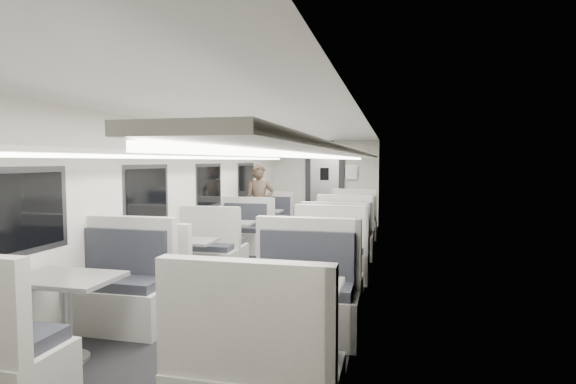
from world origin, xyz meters
The scene contains 19 objects.
room centered at (0.00, 0.00, 1.20)m, with size 3.24×12.24×2.64m.
booth_left_a centered at (-1.00, 3.21, 0.35)m, with size 0.97×1.96×1.05m.
booth_left_b centered at (-1.00, 0.99, 0.36)m, with size 1.00×2.04×1.09m.
booth_left_c centered at (-1.00, -0.79, 0.35)m, with size 0.97×1.98×1.06m.
booth_left_d centered at (-1.00, -3.26, 0.40)m, with size 1.11×2.25×1.20m.
booth_right_a centered at (1.00, 3.10, 0.38)m, with size 1.06×2.14×1.15m.
booth_right_b centered at (1.00, 0.87, 0.39)m, with size 1.08×2.19×1.17m.
booth_right_c centered at (1.00, -0.73, 0.39)m, with size 1.08×2.19×1.17m.
booth_right_d centered at (1.00, -3.07, 0.41)m, with size 1.13×2.28×1.22m.
passenger centered at (-0.94, 2.64, 0.87)m, with size 0.64×0.42×1.74m, color black.
window_a centered at (-1.49, 3.40, 1.35)m, with size 0.02×1.18×0.84m, color black.
window_b centered at (-1.49, 1.20, 1.35)m, with size 0.02×1.18×0.84m, color black.
window_c centered at (-1.49, -1.00, 1.35)m, with size 0.02×1.18×0.84m, color black.
window_d centered at (-1.49, -3.20, 1.35)m, with size 0.02×1.18×0.84m, color black.
luggage_rack_left centered at (-1.24, -0.30, 1.92)m, with size 0.46×10.40×0.09m.
luggage_rack_right centered at (1.24, -0.30, 1.92)m, with size 0.46×10.40×0.09m.
vestibule_door centered at (0.00, 5.93, 1.04)m, with size 1.10×0.13×2.10m.
exit_sign centered at (0.00, 5.44, 2.28)m, with size 0.62×0.12×0.16m.
wall_notice centered at (0.75, 5.92, 1.50)m, with size 0.32×0.02×0.40m, color white.
Camera 1 is at (1.86, -6.68, 1.82)m, focal length 28.00 mm.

